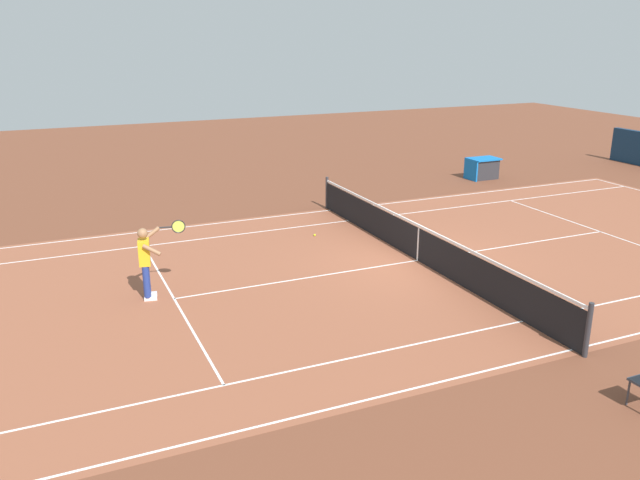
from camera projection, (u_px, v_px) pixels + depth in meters
name	position (u px, v px, depth m)	size (l,w,h in m)	color
ground_plane	(418.00, 260.00, 17.13)	(60.00, 60.00, 0.00)	brown
court_slab	(418.00, 260.00, 17.13)	(24.20, 11.40, 0.00)	#935138
court_line_markings	(418.00, 260.00, 17.13)	(23.85, 11.05, 0.01)	white
tennis_net	(419.00, 243.00, 16.98)	(0.10, 11.70, 1.08)	#2D2D33
tennis_player_near	(146.00, 259.00, 14.44)	(1.14, 0.77, 1.70)	navy
tennis_ball	(315.00, 235.00, 19.15)	(0.07, 0.07, 0.07)	#CCE01E
equipment_cart_tarped	(482.00, 168.00, 26.45)	(1.25, 0.84, 0.85)	#2D2D33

